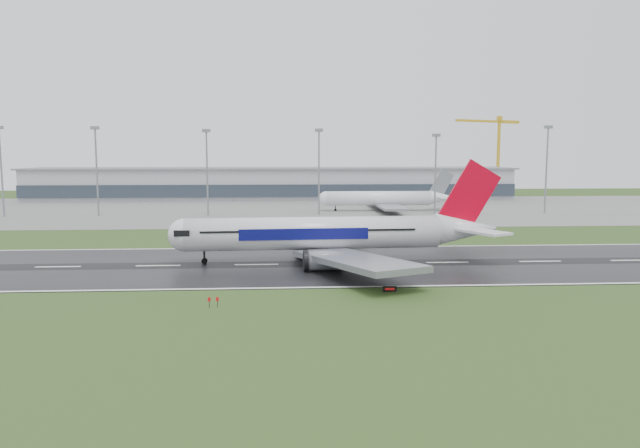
{
  "coord_description": "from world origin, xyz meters",
  "views": [
    {
      "loc": [
        5.71,
        -121.1,
        22.8
      ],
      "look_at": [
        13.87,
        12.0,
        7.0
      ],
      "focal_mm": 33.33,
      "sensor_mm": 36.0,
      "label": 1
    }
  ],
  "objects": [
    {
      "name": "floodmast_1",
      "position": [
        -62.16,
        100.0,
        15.75
      ],
      "size": [
        0.64,
        0.64,
        31.5
      ],
      "primitive_type": "cylinder",
      "color": "gray",
      "rests_on": "ground"
    },
    {
      "name": "tower_crane",
      "position": [
        123.5,
        200.0,
        21.61
      ],
      "size": [
        41.24,
        19.04,
        43.23
      ],
      "primitive_type": null,
      "rotation": [
        0.0,
        0.0,
        0.4
      ],
      "color": "gold",
      "rests_on": "ground"
    },
    {
      "name": "runway",
      "position": [
        0.0,
        0.0,
        0.05
      ],
      "size": [
        400.0,
        45.0,
        0.1
      ],
      "primitive_type": "cube",
      "color": "black",
      "rests_on": "ground"
    },
    {
      "name": "ground",
      "position": [
        0.0,
        0.0,
        0.0
      ],
      "size": [
        520.0,
        520.0,
        0.0
      ],
      "primitive_type": "plane",
      "color": "#284318",
      "rests_on": "ground"
    },
    {
      "name": "floodmast_2",
      "position": [
        -22.37,
        100.0,
        15.29
      ],
      "size": [
        0.64,
        0.64,
        30.59
      ],
      "primitive_type": "cylinder",
      "color": "gray",
      "rests_on": "ground"
    },
    {
      "name": "parked_airliner",
      "position": [
        45.8,
        113.93,
        8.15
      ],
      "size": [
        55.66,
        51.91,
        16.15
      ],
      "primitive_type": null,
      "rotation": [
        0.0,
        0.0,
        -0.01
      ],
      "color": "white",
      "rests_on": "apron"
    },
    {
      "name": "main_airliner",
      "position": [
        16.85,
        2.76,
        10.4
      ],
      "size": [
        72.97,
        69.81,
        20.61
      ],
      "primitive_type": null,
      "rotation": [
        0.0,
        0.0,
        0.05
      ],
      "color": "silver",
      "rests_on": "runway"
    },
    {
      "name": "runway_sign",
      "position": [
        23.11,
        -25.82,
        0.52
      ],
      "size": [
        2.31,
        0.42,
        1.04
      ],
      "primitive_type": null,
      "rotation": [
        0.0,
        0.0,
        -0.07
      ],
      "color": "black",
      "rests_on": "ground"
    },
    {
      "name": "apron",
      "position": [
        0.0,
        125.0,
        0.04
      ],
      "size": [
        400.0,
        130.0,
        0.08
      ],
      "primitive_type": "cube",
      "color": "slate",
      "rests_on": "ground"
    },
    {
      "name": "floodmast_5",
      "position": [
        105.76,
        100.0,
        16.13
      ],
      "size": [
        0.64,
        0.64,
        32.26
      ],
      "primitive_type": "cylinder",
      "color": "gray",
      "rests_on": "ground"
    },
    {
      "name": "floodmast_0",
      "position": [
        -95.83,
        100.0,
        15.77
      ],
      "size": [
        0.64,
        0.64,
        31.53
      ],
      "primitive_type": "cylinder",
      "color": "gray",
      "rests_on": "ground"
    },
    {
      "name": "terminal",
      "position": [
        0.0,
        185.0,
        7.5
      ],
      "size": [
        240.0,
        36.0,
        15.0
      ],
      "primitive_type": "cube",
      "color": "#979AA3",
      "rests_on": "ground"
    },
    {
      "name": "floodmast_3",
      "position": [
        18.86,
        100.0,
        15.43
      ],
      "size": [
        0.64,
        0.64,
        30.86
      ],
      "primitive_type": "cylinder",
      "color": "gray",
      "rests_on": "ground"
    },
    {
      "name": "floodmast_4",
      "position": [
        62.88,
        100.0,
        14.55
      ],
      "size": [
        0.64,
        0.64,
        29.11
      ],
      "primitive_type": "cylinder",
      "color": "gray",
      "rests_on": "ground"
    }
  ]
}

